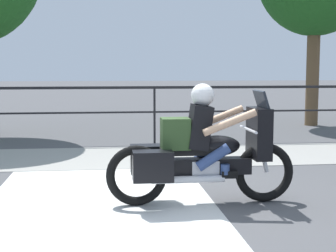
{
  "coord_description": "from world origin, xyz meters",
  "views": [
    {
      "loc": [
        -1.08,
        -6.34,
        1.71
      ],
      "look_at": [
        -0.16,
        1.24,
        0.84
      ],
      "focal_mm": 55.0,
      "sensor_mm": 36.0,
      "label": 1
    }
  ],
  "objects": [
    {
      "name": "motorcycle",
      "position": [
        0.08,
        -0.1,
        0.67
      ],
      "size": [
        2.38,
        0.76,
        1.51
      ],
      "rotation": [
        0.0,
        0.0,
        -0.07
      ],
      "color": "black",
      "rests_on": "ground"
    },
    {
      "name": "fence_railing",
      "position": [
        0.0,
        5.15,
        1.01
      ],
      "size": [
        36.0,
        0.05,
        1.29
      ],
      "color": "black",
      "rests_on": "ground"
    },
    {
      "name": "sidewalk_band",
      "position": [
        0.0,
        3.4,
        0.01
      ],
      "size": [
        44.0,
        2.4,
        0.01
      ],
      "primitive_type": "cube",
      "color": "#99968E",
      "rests_on": "ground"
    },
    {
      "name": "ground_plane",
      "position": [
        0.0,
        0.0,
        0.0
      ],
      "size": [
        120.0,
        120.0,
        0.0
      ],
      "primitive_type": "plane",
      "color": "#4C4C4F"
    },
    {
      "name": "crosswalk_band",
      "position": [
        -1.17,
        -0.2,
        0.0
      ],
      "size": [
        2.87,
        6.0,
        0.01
      ],
      "primitive_type": "cube",
      "color": "silver",
      "rests_on": "ground"
    }
  ]
}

